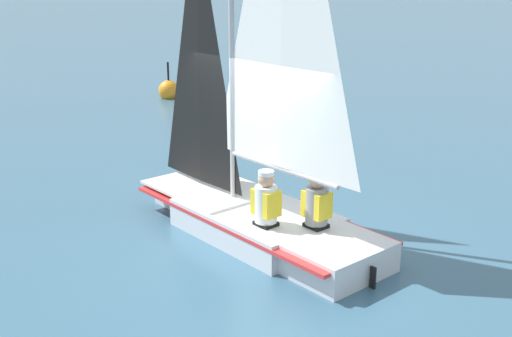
# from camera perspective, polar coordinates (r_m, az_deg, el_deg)

# --- Properties ---
(ground_plane) EXTENTS (260.00, 260.00, 0.00)m
(ground_plane) POSITION_cam_1_polar(r_m,az_deg,el_deg) (9.34, 0.00, -5.89)
(ground_plane) COLOR #38607A
(sailboat_main) EXTENTS (4.29, 3.16, 6.11)m
(sailboat_main) POSITION_cam_1_polar(r_m,az_deg,el_deg) (9.01, 0.02, -0.38)
(sailboat_main) COLOR silver
(sailboat_main) RESTS_ON ground_plane
(sailor_helm) EXTENTS (0.42, 0.40, 1.16)m
(sailor_helm) POSITION_cam_1_polar(r_m,az_deg,el_deg) (8.52, 0.89, -3.64)
(sailor_helm) COLOR black
(sailor_helm) RESTS_ON ground_plane
(sailor_crew) EXTENTS (0.42, 0.40, 1.16)m
(sailor_crew) POSITION_cam_1_polar(r_m,az_deg,el_deg) (8.50, 5.39, -3.78)
(sailor_crew) COLOR black
(sailor_crew) RESTS_ON ground_plane
(buoy_marker) EXTENTS (0.62, 0.62, 1.16)m
(buoy_marker) POSITION_cam_1_polar(r_m,az_deg,el_deg) (19.43, -7.75, 6.89)
(buoy_marker) COLOR orange
(buoy_marker) RESTS_ON ground_plane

